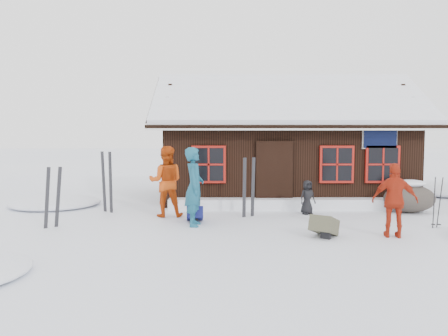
# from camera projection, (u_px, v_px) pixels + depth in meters

# --- Properties ---
(ground) EXTENTS (120.00, 120.00, 0.00)m
(ground) POSITION_uv_depth(u_px,v_px,m) (250.00, 225.00, 10.93)
(ground) COLOR white
(ground) RESTS_ON ground
(mountain_hut) EXTENTS (8.90, 6.09, 4.42)m
(mountain_hut) POSITION_uv_depth(u_px,v_px,m) (282.00, 153.00, 15.79)
(mountain_hut) COLOR black
(mountain_hut) RESTS_ON ground
(snow_drift) EXTENTS (7.60, 0.60, 0.35)m
(snow_drift) POSITION_uv_depth(u_px,v_px,m) (295.00, 204.00, 13.17)
(snow_drift) COLOR white
(snow_drift) RESTS_ON ground
(snow_mounds) EXTENTS (20.60, 13.20, 0.48)m
(snow_mounds) POSITION_uv_depth(u_px,v_px,m) (302.00, 212.00, 12.80)
(snow_mounds) COLOR white
(snow_mounds) RESTS_ON ground
(skier_teal) EXTENTS (0.48, 0.72, 1.95)m
(skier_teal) POSITION_uv_depth(u_px,v_px,m) (194.00, 187.00, 10.74)
(skier_teal) COLOR navy
(skier_teal) RESTS_ON ground
(skier_orange_left) EXTENTS (0.99, 0.79, 1.94)m
(skier_orange_left) POSITION_uv_depth(u_px,v_px,m) (166.00, 181.00, 11.97)
(skier_orange_left) COLOR #BE400D
(skier_orange_left) RESTS_ON ground
(skier_orange_right) EXTENTS (1.02, 0.59, 1.64)m
(skier_orange_right) POSITION_uv_depth(u_px,v_px,m) (395.00, 200.00, 9.54)
(skier_orange_right) COLOR #AC2711
(skier_orange_right) RESTS_ON ground
(skier_crouched) EXTENTS (0.56, 0.46, 0.97)m
(skier_crouched) POSITION_uv_depth(u_px,v_px,m) (307.00, 197.00, 12.33)
(skier_crouched) COLOR black
(skier_crouched) RESTS_ON ground
(boulder) EXTENTS (1.47, 1.10, 0.85)m
(boulder) POSITION_uv_depth(u_px,v_px,m) (409.00, 198.00, 12.63)
(boulder) COLOR #463F38
(boulder) RESTS_ON ground
(ski_pair_left) EXTENTS (0.42, 0.24, 1.53)m
(ski_pair_left) POSITION_uv_depth(u_px,v_px,m) (53.00, 198.00, 10.57)
(ski_pair_left) COLOR black
(ski_pair_left) RESTS_ON ground
(ski_pair_mid) EXTENTS (0.39, 0.28, 1.82)m
(ski_pair_mid) POSITION_uv_depth(u_px,v_px,m) (107.00, 183.00, 12.68)
(ski_pair_mid) COLOR black
(ski_pair_mid) RESTS_ON ground
(ski_pair_right) EXTENTS (0.37, 0.21, 1.68)m
(ski_pair_right) POSITION_uv_depth(u_px,v_px,m) (249.00, 188.00, 11.96)
(ski_pair_right) COLOR black
(ski_pair_right) RESTS_ON ground
(ski_poles) EXTENTS (0.23, 0.11, 1.27)m
(ski_poles) POSITION_uv_depth(u_px,v_px,m) (437.00, 203.00, 10.54)
(ski_poles) COLOR black
(ski_poles) RESTS_ON ground
(backpack_blue) EXTENTS (0.46, 0.58, 0.30)m
(backpack_blue) POSITION_uv_depth(u_px,v_px,m) (195.00, 216.00, 11.26)
(backpack_blue) COLOR navy
(backpack_blue) RESTS_ON ground
(backpack_olive) EXTENTS (0.75, 0.80, 0.35)m
(backpack_olive) POSITION_uv_depth(u_px,v_px,m) (324.00, 229.00, 9.62)
(backpack_olive) COLOR #484734
(backpack_olive) RESTS_ON ground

